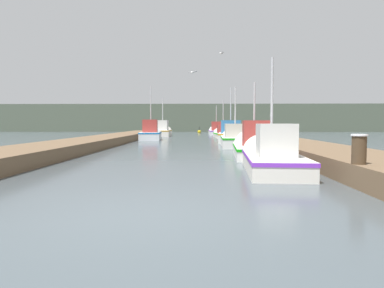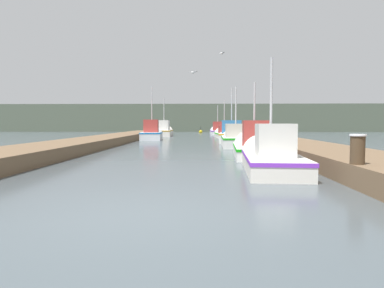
# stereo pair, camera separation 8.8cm
# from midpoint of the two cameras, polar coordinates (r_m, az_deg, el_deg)

# --- Properties ---
(ground_plane) EXTENTS (200.00, 200.00, 0.00)m
(ground_plane) POSITION_cam_midpoint_polar(r_m,az_deg,el_deg) (5.45, -8.21, -11.57)
(ground_plane) COLOR #424C51
(dock_left) EXTENTS (2.70, 40.00, 0.51)m
(dock_left) POSITION_cam_midpoint_polar(r_m,az_deg,el_deg) (22.18, -15.26, 0.41)
(dock_left) COLOR brown
(dock_left) RESTS_ON ground_plane
(dock_right) EXTENTS (2.70, 40.00, 0.51)m
(dock_right) POSITION_cam_midpoint_polar(r_m,az_deg,el_deg) (21.72, 13.99, 0.37)
(dock_right) COLOR brown
(dock_right) RESTS_ON ground_plane
(distant_shore_ridge) EXTENTS (120.00, 16.00, 4.40)m
(distant_shore_ridge) POSITION_cam_midpoint_polar(r_m,az_deg,el_deg) (61.56, 0.83, 4.27)
(distant_shore_ridge) COLOR #4C5647
(distant_shore_ridge) RESTS_ON ground_plane
(fishing_boat_0) EXTENTS (1.87, 5.38, 3.86)m
(fishing_boat_0) POSITION_cam_midpoint_polar(r_m,az_deg,el_deg) (11.00, 12.92, -1.97)
(fishing_boat_0) COLOR silver
(fishing_boat_0) RESTS_ON ground_plane
(fishing_boat_1) EXTENTS (1.96, 5.20, 3.71)m
(fishing_boat_1) POSITION_cam_midpoint_polar(r_m,az_deg,el_deg) (15.16, 10.37, -0.38)
(fishing_boat_1) COLOR silver
(fishing_boat_1) RESTS_ON ground_plane
(fishing_boat_2) EXTENTS (1.76, 5.09, 4.04)m
(fishing_boat_2) POSITION_cam_midpoint_polar(r_m,az_deg,el_deg) (20.95, 7.35, 0.85)
(fishing_boat_2) COLOR silver
(fishing_boat_2) RESTS_ON ground_plane
(fishing_boat_3) EXTENTS (2.04, 4.55, 4.47)m
(fishing_boat_3) POSITION_cam_midpoint_polar(r_m,az_deg,el_deg) (25.50, 6.69, 1.47)
(fishing_boat_3) COLOR silver
(fishing_boat_3) RESTS_ON ground_plane
(fishing_boat_4) EXTENTS (1.89, 4.77, 4.93)m
(fishing_boat_4) POSITION_cam_midpoint_polar(r_m,az_deg,el_deg) (29.30, -6.58, 1.74)
(fishing_boat_4) COLOR silver
(fishing_boat_4) RESTS_ON ground_plane
(fishing_boat_5) EXTENTS (1.80, 4.66, 4.10)m
(fishing_boat_5) POSITION_cam_midpoint_polar(r_m,az_deg,el_deg) (33.17, 5.41, 1.72)
(fishing_boat_5) COLOR silver
(fishing_boat_5) RESTS_ON ground_plane
(fishing_boat_6) EXTENTS (1.72, 5.24, 4.59)m
(fishing_boat_6) POSITION_cam_midpoint_polar(r_m,az_deg,el_deg) (37.25, -4.59, 2.18)
(fishing_boat_6) COLOR silver
(fishing_boat_6) RESTS_ON ground_plane
(fishing_boat_7) EXTENTS (1.84, 5.35, 4.10)m
(fishing_boat_7) POSITION_cam_midpoint_polar(r_m,az_deg,el_deg) (41.94, 4.33, 2.23)
(fishing_boat_7) COLOR silver
(fishing_boat_7) RESTS_ON ground_plane
(mooring_piling_0) EXTENTS (0.26, 0.26, 1.05)m
(mooring_piling_0) POSITION_cam_midpoint_polar(r_m,az_deg,el_deg) (21.22, 10.19, 1.08)
(mooring_piling_0) COLOR #473523
(mooring_piling_0) RESTS_ON ground_plane
(mooring_piling_1) EXTENTS (0.35, 0.35, 1.17)m
(mooring_piling_1) POSITION_cam_midpoint_polar(r_m,az_deg,el_deg) (8.34, 26.10, -2.51)
(mooring_piling_1) COLOR #473523
(mooring_piling_1) RESTS_ON ground_plane
(mooring_piling_2) EXTENTS (0.31, 0.31, 1.33)m
(mooring_piling_2) POSITION_cam_midpoint_polar(r_m,az_deg,el_deg) (39.96, -5.60, 2.46)
(mooring_piling_2) COLOR #473523
(mooring_piling_2) RESTS_ON ground_plane
(channel_buoy) EXTENTS (0.50, 0.50, 1.00)m
(channel_buoy) POSITION_cam_midpoint_polar(r_m,az_deg,el_deg) (48.83, 1.50, 2.05)
(channel_buoy) COLOR gold
(channel_buoy) RESTS_ON ground_plane
(seagull_lead) EXTENTS (0.37, 0.54, 0.12)m
(seagull_lead) POSITION_cam_midpoint_polar(r_m,az_deg,el_deg) (23.13, 5.11, 14.81)
(seagull_lead) COLOR white
(seagull_1) EXTENTS (0.54, 0.35, 0.12)m
(seagull_1) POSITION_cam_midpoint_polar(r_m,az_deg,el_deg) (19.10, 0.24, 11.83)
(seagull_1) COLOR white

